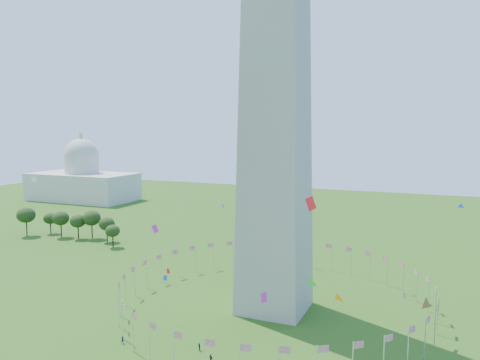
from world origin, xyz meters
name	(u,v)px	position (x,y,z in m)	size (l,w,h in m)	color
flag_ring	(274,292)	(0.00, 50.00, 4.50)	(80.24, 80.24, 9.00)	silver
capitol_building	(82,166)	(-180.00, 180.00, 23.00)	(70.00, 35.00, 46.00)	beige
kites_aloft	(298,272)	(14.56, 21.20, 20.29)	(98.06, 79.38, 35.81)	green
tree_line_west	(70,226)	(-107.97, 90.95, 5.58)	(55.31, 15.56, 12.55)	#2A4717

